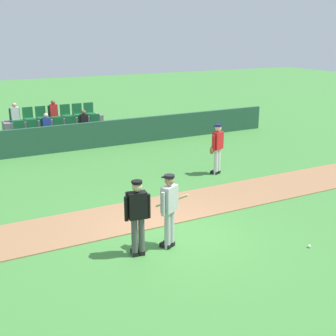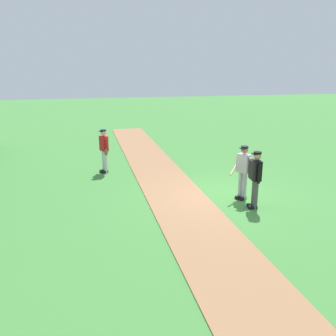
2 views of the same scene
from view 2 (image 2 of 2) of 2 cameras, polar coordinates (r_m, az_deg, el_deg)
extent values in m
plane|color=#42843A|center=(11.99, 9.16, -4.56)|extent=(80.00, 80.00, 0.00)
cube|color=#9E704C|center=(11.50, 1.72, -5.19)|extent=(28.00, 1.99, 0.03)
cylinder|color=#B2B2B2|center=(11.71, 12.13, -2.88)|extent=(0.14, 0.14, 0.90)
cylinder|color=#B2B2B2|center=(11.80, 11.51, -2.70)|extent=(0.14, 0.14, 0.90)
cube|color=black|center=(11.80, 11.85, -4.79)|extent=(0.23, 0.29, 0.10)
cube|color=black|center=(11.89, 11.23, -4.59)|extent=(0.23, 0.29, 0.10)
cube|color=#B2B2B2|center=(11.54, 12.03, 0.74)|extent=(0.46, 0.38, 0.60)
cylinder|color=#B2B2B2|center=(11.41, 13.02, 0.25)|extent=(0.09, 0.09, 0.55)
cylinder|color=#B2B2B2|center=(11.70, 11.04, 0.74)|extent=(0.09, 0.09, 0.55)
sphere|color=#9E7051|center=(11.44, 12.15, 2.82)|extent=(0.22, 0.22, 0.22)
cylinder|color=black|center=(11.42, 12.18, 3.30)|extent=(0.23, 0.23, 0.06)
cube|color=black|center=(11.35, 11.87, 3.09)|extent=(0.22, 0.19, 0.02)
cylinder|color=tan|center=(11.65, 10.71, 0.19)|extent=(0.61, 0.60, 0.41)
cylinder|color=#4C4C4C|center=(11.02, 13.84, -4.20)|extent=(0.14, 0.14, 0.90)
cylinder|color=#4C4C4C|center=(11.16, 13.59, -3.92)|extent=(0.14, 0.14, 0.90)
cube|color=black|center=(11.14, 13.41, -6.14)|extent=(0.16, 0.27, 0.10)
cube|color=black|center=(11.29, 13.16, -5.84)|extent=(0.16, 0.27, 0.10)
cube|color=black|center=(10.87, 13.97, -0.34)|extent=(0.43, 0.28, 0.60)
cylinder|color=black|center=(10.65, 14.37, -0.97)|extent=(0.09, 0.09, 0.55)
cylinder|color=black|center=(11.11, 13.55, -0.22)|extent=(0.09, 0.09, 0.55)
sphere|color=tan|center=(10.76, 14.12, 1.86)|extent=(0.22, 0.22, 0.22)
cylinder|color=black|center=(10.73, 14.16, 2.38)|extent=(0.23, 0.23, 0.06)
cube|color=black|center=(10.71, 13.64, 2.22)|extent=(0.20, 0.14, 0.02)
cube|color=black|center=(10.83, 13.32, -0.35)|extent=(0.45, 0.14, 0.56)
cylinder|color=silver|center=(14.58, -9.96, 0.96)|extent=(0.14, 0.14, 0.90)
cylinder|color=silver|center=(14.72, -10.24, 1.09)|extent=(0.14, 0.14, 0.90)
cube|color=black|center=(14.66, -10.10, -0.59)|extent=(0.21, 0.29, 0.10)
cube|color=black|center=(14.80, -10.37, -0.44)|extent=(0.21, 0.29, 0.10)
cube|color=red|center=(14.48, -10.24, 3.89)|extent=(0.45, 0.36, 0.60)
cylinder|color=red|center=(14.27, -9.80, 3.53)|extent=(0.09, 0.09, 0.55)
cylinder|color=red|center=(14.71, -10.66, 3.86)|extent=(0.09, 0.09, 0.55)
sphere|color=beige|center=(14.40, -10.33, 5.57)|extent=(0.22, 0.22, 0.22)
cylinder|color=#191E4C|center=(14.38, -10.35, 5.96)|extent=(0.23, 0.23, 0.06)
cube|color=#191E4C|center=(14.34, -10.70, 5.79)|extent=(0.21, 0.18, 0.02)
ellipsoid|color=brown|center=(14.28, -9.89, 2.51)|extent=(0.23, 0.19, 0.28)
sphere|color=white|center=(14.98, 12.59, -0.43)|extent=(0.07, 0.07, 0.07)
camera|label=1|loc=(14.31, 55.26, 11.90)|focal=47.90mm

